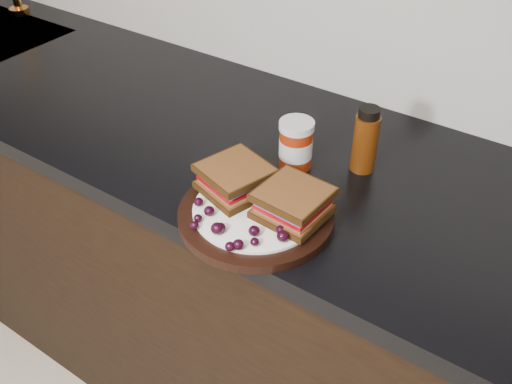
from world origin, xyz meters
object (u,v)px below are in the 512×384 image
sandwich_left (235,179)px  plate (256,214)px  oil_bottle (366,139)px  condiment_jar (296,144)px

sandwich_left → plate: bearing=-2.9°
sandwich_left → oil_bottle: (0.15, 0.23, 0.02)m
condiment_jar → oil_bottle: oil_bottle is taller
plate → oil_bottle: 0.27m
plate → sandwich_left: sandwich_left is taller
condiment_jar → sandwich_left: bearing=-101.7°
plate → condiment_jar: condiment_jar is taller
sandwich_left → oil_bottle: bearing=73.6°
sandwich_left → condiment_jar: (0.03, 0.16, 0.00)m
plate → condiment_jar: size_ratio=2.74×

